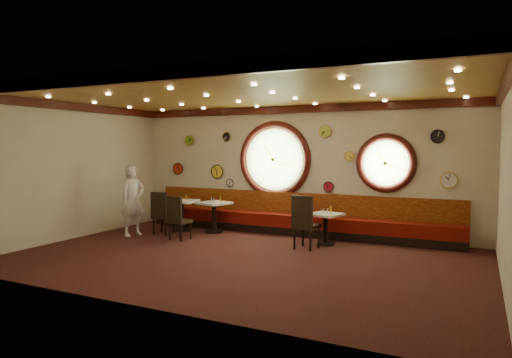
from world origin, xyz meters
The scene contains 45 objects.
floor centered at (0.00, 0.00, 0.00)m, with size 9.00×6.00×0.00m, color black.
ceiling centered at (0.00, 0.00, 3.20)m, with size 9.00×6.00×0.02m, color #B27F32.
wall_back centered at (0.00, 3.00, 1.60)m, with size 9.00×0.02×3.20m, color beige.
wall_front centered at (0.00, -3.00, 1.60)m, with size 9.00×0.02×3.20m, color beige.
wall_left centered at (-4.50, 0.00, 1.60)m, with size 0.02×6.00×3.20m, color beige.
wall_right centered at (4.50, 0.00, 1.60)m, with size 0.02×6.00×3.20m, color beige.
molding_back centered at (0.00, 2.95, 3.11)m, with size 9.00×0.10×0.18m, color #3C100B.
molding_front centered at (0.00, -2.95, 3.11)m, with size 9.00×0.10×0.18m, color #3C100B.
molding_left centered at (-4.45, 0.00, 3.11)m, with size 0.10×6.00×0.18m, color #3C100B.
molding_right centered at (4.45, 0.00, 3.11)m, with size 0.10×6.00×0.18m, color #3C100B.
banquette_base centered at (0.00, 2.72, 0.10)m, with size 8.00×0.55×0.20m, color black.
banquette_seat centered at (0.00, 2.72, 0.35)m, with size 8.00×0.55×0.30m, color #590C07.
banquette_back centered at (0.00, 2.94, 0.75)m, with size 8.00×0.10×0.55m, color #620C07.
porthole_left_glass centered at (-0.60, 3.00, 1.85)m, with size 1.66×1.66×0.02m, color #9FCC7A.
porthole_left_frame centered at (-0.60, 2.98, 1.85)m, with size 1.98×1.98×0.18m, color #3C100B.
porthole_left_ring centered at (-0.60, 2.95, 1.85)m, with size 1.61×1.61×0.03m, color gold.
porthole_right_glass centered at (2.20, 3.00, 1.80)m, with size 1.10×1.10×0.02m, color #9FCC7A.
porthole_right_frame centered at (2.20, 2.98, 1.80)m, with size 1.38×1.38×0.18m, color #3C100B.
porthole_right_ring centered at (2.20, 2.95, 1.80)m, with size 1.09×1.09×0.03m, color gold.
wall_clock_0 centered at (1.35, 2.96, 1.95)m, with size 0.22×0.22×0.03m, color #F3E451.
wall_clock_1 centered at (-3.60, 2.96, 1.55)m, with size 0.32×0.32×0.03m, color red.
wall_clock_2 centered at (3.55, 2.96, 1.45)m, with size 0.34×0.34×0.03m, color white.
wall_clock_3 centered at (0.75, 2.96, 2.55)m, with size 0.30×0.30×0.03m, color #B3D843.
wall_clock_4 centered at (0.85, 2.96, 1.20)m, with size 0.24×0.24×0.03m, color red.
wall_clock_5 centered at (-2.00, 2.96, 2.45)m, with size 0.24×0.24×0.03m, color black.
wall_clock_6 centered at (-1.90, 2.96, 1.20)m, with size 0.20×0.20×0.03m, color white.
wall_clock_7 centered at (-3.20, 2.96, 2.35)m, with size 0.26×0.26×0.03m, color #70B323.
wall_clock_8 centered at (-2.30, 2.96, 1.50)m, with size 0.36×0.36×0.03m, color gold.
wall_clock_9 centered at (3.30, 2.96, 2.40)m, with size 0.28×0.28×0.03m, color black.
table_a centered at (-2.76, 1.92, 0.50)m, with size 0.83×0.83×0.80m.
table_b centered at (-1.89, 2.10, 0.49)m, with size 0.88×0.88×0.78m.
table_c centered at (1.11, 1.91, 0.44)m, with size 0.79×0.79×0.70m.
chair_a centered at (-2.90, 1.26, 0.61)m, with size 0.47×0.47×0.66m.
chair_b centered at (-2.13, 0.86, 0.59)m, with size 0.48×0.48×0.64m.
chair_c centered at (0.84, 1.26, 0.66)m, with size 0.55×0.55×0.71m.
condiment_a_salt centered at (-2.87, 2.00, 0.84)m, with size 0.03×0.03×0.09m, color silver.
condiment_b_salt centered at (-2.01, 2.18, 0.83)m, with size 0.04×0.04×0.10m, color silver.
condiment_c_salt centered at (1.05, 1.93, 0.76)m, with size 0.04×0.04×0.11m, color silver.
condiment_a_pepper centered at (-2.76, 1.91, 0.85)m, with size 0.03×0.03×0.10m, color silver.
condiment_b_pepper centered at (-1.84, 2.03, 0.83)m, with size 0.04×0.04×0.10m, color silver.
condiment_c_pepper centered at (1.14, 1.94, 0.76)m, with size 0.04×0.04×0.11m, color silver.
condiment_a_bottle centered at (-2.69, 2.04, 0.87)m, with size 0.05×0.05×0.14m, color gold.
condiment_b_bottle centered at (-1.75, 2.19, 0.86)m, with size 0.05×0.05×0.17m, color gold.
condiment_c_bottle centered at (1.20, 1.99, 0.79)m, with size 0.06×0.06×0.18m, color gold.
waiter centered at (-3.47, 0.89, 0.86)m, with size 0.63×0.41×1.72m, color white.
Camera 1 is at (4.10, -7.76, 2.17)m, focal length 32.00 mm.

